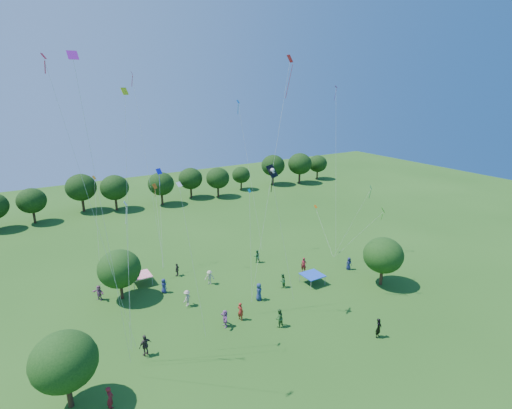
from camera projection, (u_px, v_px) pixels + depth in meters
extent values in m
plane|color=#285619|center=(362.00, 406.00, 27.61)|extent=(160.00, 160.00, 0.00)
cylinder|color=#422B19|center=(70.00, 395.00, 27.35)|extent=(0.37, 0.37, 1.81)
ellipsoid|color=#1A4012|center=(64.00, 361.00, 26.54)|extent=(4.41, 4.41, 3.97)
cylinder|color=#422B19|center=(122.00, 292.00, 41.28)|extent=(0.32, 0.32, 1.54)
ellipsoid|color=#1A4012|center=(119.00, 269.00, 40.52)|extent=(4.33, 4.33, 3.89)
cylinder|color=#422B19|center=(381.00, 277.00, 44.17)|extent=(0.35, 0.35, 1.68)
ellipsoid|color=#1A4012|center=(383.00, 255.00, 43.39)|extent=(4.33, 4.33, 3.89)
cylinder|color=#422B19|center=(34.00, 217.00, 63.81)|extent=(0.38, 0.38, 1.84)
ellipsoid|color=black|center=(32.00, 201.00, 63.00)|extent=(4.42, 4.42, 3.98)
cylinder|color=#422B19|center=(83.00, 205.00, 69.59)|extent=(0.44, 0.44, 2.14)
ellipsoid|color=black|center=(81.00, 187.00, 68.65)|extent=(5.14, 5.14, 4.63)
cylinder|color=#422B19|center=(116.00, 204.00, 70.40)|extent=(0.42, 0.42, 2.03)
ellipsoid|color=black|center=(114.00, 188.00, 69.50)|extent=(4.86, 4.86, 4.37)
cylinder|color=#422B19|center=(162.00, 200.00, 73.49)|extent=(0.40, 0.40, 1.96)
ellipsoid|color=black|center=(161.00, 184.00, 72.63)|extent=(4.71, 4.71, 4.24)
cylinder|color=#422B19|center=(191.00, 193.00, 77.94)|extent=(0.39, 0.39, 1.91)
ellipsoid|color=black|center=(190.00, 179.00, 77.10)|extent=(4.59, 4.59, 4.13)
cylinder|color=#422B19|center=(218.00, 192.00, 78.58)|extent=(0.39, 0.39, 1.89)
ellipsoid|color=black|center=(218.00, 178.00, 77.75)|extent=(4.54, 4.54, 4.08)
cylinder|color=#422B19|center=(241.00, 186.00, 84.03)|extent=(0.33, 0.33, 1.58)
ellipsoid|color=black|center=(241.00, 175.00, 83.33)|extent=(3.80, 3.80, 3.42)
cylinder|color=#422B19|center=(273.00, 180.00, 88.24)|extent=(0.44, 0.44, 2.13)
ellipsoid|color=black|center=(273.00, 165.00, 87.31)|extent=(5.12, 5.12, 4.61)
cylinder|color=#422B19|center=(299.00, 178.00, 89.54)|extent=(0.45, 0.45, 2.18)
ellipsoid|color=black|center=(300.00, 164.00, 88.58)|extent=(5.24, 5.24, 4.72)
cylinder|color=#422B19|center=(317.00, 175.00, 93.47)|extent=(0.37, 0.37, 1.81)
ellipsoid|color=black|center=(318.00, 164.00, 92.67)|extent=(4.35, 4.35, 3.91)
cube|color=#E71B40|center=(140.00, 275.00, 44.27)|extent=(2.20, 2.20, 0.08)
cylinder|color=#999999|center=(134.00, 285.00, 43.10)|extent=(0.05, 0.05, 1.10)
cylinder|color=#999999|center=(152.00, 281.00, 44.10)|extent=(0.05, 0.05, 1.10)
cylinder|color=#999999|center=(129.00, 278.00, 44.73)|extent=(0.05, 0.05, 1.10)
cylinder|color=#999999|center=(147.00, 274.00, 45.73)|extent=(0.05, 0.05, 1.10)
cube|color=#1B43B5|center=(312.00, 275.00, 44.32)|extent=(2.20, 2.20, 0.08)
cylinder|color=#999999|center=(311.00, 285.00, 43.15)|extent=(0.05, 0.05, 1.10)
cylinder|color=#999999|center=(325.00, 280.00, 44.16)|extent=(0.05, 0.05, 1.10)
cylinder|color=#999999|center=(300.00, 278.00, 44.78)|extent=(0.05, 0.05, 1.10)
cylinder|color=#999999|center=(313.00, 273.00, 45.79)|extent=(0.05, 0.05, 1.10)
imported|color=black|center=(379.00, 328.00, 34.90)|extent=(0.78, 0.63, 1.82)
imported|color=navy|center=(349.00, 264.00, 47.79)|extent=(0.81, 0.53, 1.52)
imported|color=maroon|center=(304.00, 265.00, 47.08)|extent=(0.76, 0.79, 1.80)
imported|color=#244E21|center=(279.00, 318.00, 36.46)|extent=(0.95, 0.64, 1.75)
imported|color=#B3AE8F|center=(210.00, 277.00, 44.25)|extent=(1.17, 0.89, 1.64)
imported|color=#36312B|center=(177.00, 270.00, 46.20)|extent=(0.91, 0.94, 1.54)
imported|color=#895074|center=(99.00, 293.00, 40.99)|extent=(1.33, 1.55, 1.63)
imported|color=navy|center=(164.00, 286.00, 42.43)|extent=(0.64, 0.88, 1.60)
imported|color=maroon|center=(240.00, 311.00, 37.49)|extent=(0.65, 0.79, 1.80)
imported|color=#296033|center=(257.00, 256.00, 49.66)|extent=(0.91, 0.67, 1.66)
imported|color=tan|center=(187.00, 298.00, 39.88)|extent=(1.20, 1.02, 1.69)
imported|color=#38302D|center=(145.00, 345.00, 32.55)|extent=(1.20, 0.79, 1.89)
imported|color=#995A9B|center=(225.00, 318.00, 36.48)|extent=(0.89, 1.63, 1.66)
imported|color=navy|center=(259.00, 292.00, 40.95)|extent=(0.98, 1.02, 1.86)
imported|color=maroon|center=(110.00, 399.00, 27.04)|extent=(0.64, 0.80, 1.87)
imported|color=#275D2E|center=(282.00, 281.00, 43.54)|extent=(0.89, 0.75, 1.58)
cube|color=black|center=(272.00, 171.00, 35.12)|extent=(1.36, 1.14, 1.02)
cube|color=black|center=(272.00, 186.00, 35.55)|extent=(0.13, 0.27, 1.18)
sphere|color=white|center=(272.00, 170.00, 35.04)|extent=(0.37, 0.37, 0.37)
cylinder|color=white|center=(272.00, 173.00, 35.12)|extent=(0.27, 0.52, 0.34)
cylinder|color=white|center=(272.00, 173.00, 35.12)|extent=(0.27, 0.52, 0.34)
cylinder|color=beige|center=(283.00, 241.00, 37.03)|extent=(1.93, 1.19, 12.22)
cube|color=red|center=(290.00, 59.00, 35.35)|extent=(0.54, 0.80, 0.65)
cube|color=red|center=(289.00, 82.00, 35.96)|extent=(0.38, 0.58, 2.94)
cylinder|color=beige|center=(270.00, 187.00, 36.86)|extent=(4.90, 1.32, 21.93)
cube|color=red|center=(43.00, 56.00, 25.58)|extent=(0.40, 0.50, 0.37)
cube|color=red|center=(45.00, 67.00, 25.81)|extent=(0.13, 0.19, 0.80)
cylinder|color=beige|center=(95.00, 218.00, 28.69)|extent=(3.44, 2.29, 21.62)
cube|color=orange|center=(316.00, 207.00, 51.05)|extent=(0.51, 0.42, 0.34)
cylinder|color=beige|center=(324.00, 231.00, 49.86)|extent=(0.68, 4.36, 4.87)
cube|color=yellow|center=(125.00, 91.00, 27.28)|extent=(0.58, 0.49, 0.49)
cylinder|color=beige|center=(128.00, 231.00, 29.43)|extent=(1.62, 0.81, 19.39)
cube|color=#2C941B|center=(383.00, 210.00, 39.70)|extent=(0.61, 0.69, 0.55)
cube|color=#2C941B|center=(382.00, 217.00, 39.95)|extent=(0.09, 0.17, 0.68)
cylinder|color=beige|center=(356.00, 237.00, 44.02)|extent=(0.72, 7.23, 7.81)
cube|color=#161CDD|center=(159.00, 171.00, 46.48)|extent=(0.78, 0.61, 0.63)
cube|color=#161CDD|center=(159.00, 180.00, 46.83)|extent=(0.15, 0.29, 1.27)
cylinder|color=beige|center=(161.00, 221.00, 45.88)|extent=(1.71, 4.21, 10.04)
cube|color=purple|center=(73.00, 55.00, 22.01)|extent=(0.61, 0.40, 0.49)
cylinder|color=beige|center=(106.00, 234.00, 26.05)|extent=(1.58, 1.22, 21.38)
cube|color=silver|center=(179.00, 184.00, 30.00)|extent=(0.52, 0.46, 0.33)
cylinder|color=beige|center=(193.00, 265.00, 31.55)|extent=(1.05, 1.46, 12.67)
cube|color=#0B8EAD|center=(249.00, 191.00, 36.53)|extent=(0.40, 0.33, 0.33)
cylinder|color=beige|center=(251.00, 248.00, 37.50)|extent=(0.50, 1.18, 10.56)
cube|color=red|center=(132.00, 73.00, 41.94)|extent=(0.29, 0.46, 0.38)
cube|color=red|center=(132.00, 81.00, 42.22)|extent=(0.19, 0.24, 1.11)
cylinder|color=beige|center=(149.00, 175.00, 43.79)|extent=(0.86, 3.59, 21.04)
cube|color=#FF5C0D|center=(155.00, 186.00, 46.29)|extent=(0.66, 0.63, 0.55)
cube|color=#FF5C0D|center=(155.00, 193.00, 46.58)|extent=(0.08, 0.22, 0.93)
cylinder|color=beige|center=(159.00, 228.00, 45.84)|extent=(0.88, 3.78, 8.46)
cube|color=orange|center=(94.00, 178.00, 41.21)|extent=(0.48, 0.52, 0.38)
cylinder|color=beige|center=(98.00, 234.00, 41.03)|extent=(1.21, 3.62, 10.63)
cube|color=#167930|center=(371.00, 188.00, 42.35)|extent=(0.48, 0.46, 0.38)
cube|color=#167930|center=(370.00, 195.00, 42.62)|extent=(0.07, 0.23, 1.02)
cylinder|color=beige|center=(351.00, 225.00, 45.36)|extent=(0.69, 4.36, 9.37)
cube|color=blue|center=(238.00, 102.00, 48.46)|extent=(0.54, 0.49, 0.42)
cube|color=blue|center=(238.00, 109.00, 48.76)|extent=(0.10, 0.27, 1.19)
cylinder|color=beige|center=(250.00, 178.00, 49.45)|extent=(0.73, 4.49, 17.82)
cube|color=#71178C|center=(336.00, 87.00, 47.06)|extent=(0.36, 0.43, 0.28)
cube|color=#71178C|center=(335.00, 95.00, 47.37)|extent=(0.18, 0.30, 1.35)
cylinder|color=beige|center=(336.00, 173.00, 47.87)|extent=(2.06, 3.87, 19.62)
cube|color=silver|center=(125.00, 204.00, 28.42)|extent=(0.31, 0.43, 0.34)
cube|color=silver|center=(126.00, 215.00, 28.72)|extent=(0.19, 0.29, 1.30)
cylinder|color=beige|center=(129.00, 282.00, 29.81)|extent=(0.73, 0.47, 11.76)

